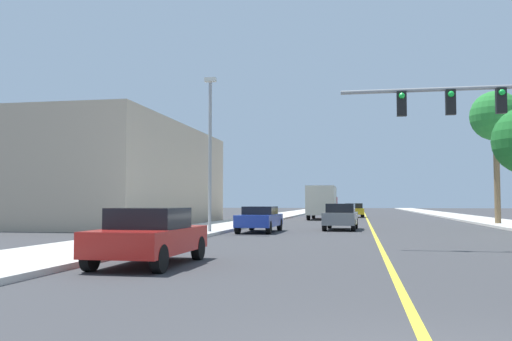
{
  "coord_description": "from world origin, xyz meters",
  "views": [
    {
      "loc": [
        -0.72,
        -5.22,
        1.58
      ],
      "look_at": [
        -5.03,
        17.91,
        2.92
      ],
      "focal_mm": 38.75,
      "sensor_mm": 36.0,
      "label": 1
    }
  ],
  "objects": [
    {
      "name": "ground",
      "position": [
        0.0,
        42.0,
        0.0
      ],
      "size": [
        192.0,
        192.0,
        0.0
      ],
      "primitive_type": "plane",
      "color": "#38383A"
    },
    {
      "name": "sidewalk_left",
      "position": [
        -9.28,
        42.0,
        0.07
      ],
      "size": [
        3.87,
        168.0,
        0.15
      ],
      "primitive_type": "cube",
      "color": "beige",
      "rests_on": "ground"
    },
    {
      "name": "sidewalk_right",
      "position": [
        9.28,
        42.0,
        0.07
      ],
      "size": [
        3.87,
        168.0,
        0.15
      ],
      "primitive_type": "cube",
      "color": "beige",
      "rests_on": "ground"
    },
    {
      "name": "lane_marking_center",
      "position": [
        0.0,
        42.0,
        0.0
      ],
      "size": [
        0.16,
        144.0,
        0.01
      ],
      "primitive_type": "cube",
      "color": "yellow",
      "rests_on": "ground"
    },
    {
      "name": "building_left_near",
      "position": [
        -18.54,
        31.34,
        3.43
      ],
      "size": [
        12.34,
        20.46,
        6.87
      ],
      "primitive_type": "cube",
      "color": "tan",
      "rests_on": "ground"
    },
    {
      "name": "street_lamp",
      "position": [
        -7.85,
        20.75,
        4.34
      ],
      "size": [
        0.56,
        0.28,
        7.53
      ],
      "color": "gray",
      "rests_on": "sidewalk_left"
    },
    {
      "name": "palm_far",
      "position": [
        8.4,
        34.06,
        7.27
      ],
      "size": [
        3.35,
        3.35,
        8.91
      ],
      "color": "brown",
      "rests_on": "sidewalk_right"
    },
    {
      "name": "car_blue",
      "position": [
        -5.82,
        23.23,
        0.71
      ],
      "size": [
        1.82,
        4.58,
        1.34
      ],
      "rotation": [
        0.0,
        0.0,
        3.13
      ],
      "color": "#1E389E",
      "rests_on": "ground"
    },
    {
      "name": "car_gray",
      "position": [
        -1.74,
        26.41,
        0.76
      ],
      "size": [
        1.9,
        4.4,
        1.48
      ],
      "rotation": [
        0.0,
        0.0,
        -0.04
      ],
      "color": "slate",
      "rests_on": "ground"
    },
    {
      "name": "car_yellow",
      "position": [
        -1.26,
        52.18,
        0.75
      ],
      "size": [
        2.09,
        3.91,
        1.43
      ],
      "rotation": [
        0.0,
        0.0,
        0.04
      ],
      "color": "gold",
      "rests_on": "ground"
    },
    {
      "name": "car_red",
      "position": [
        -5.9,
        7.94,
        0.73
      ],
      "size": [
        1.91,
        4.03,
        1.43
      ],
      "rotation": [
        0.0,
        0.0,
        3.13
      ],
      "color": "red",
      "rests_on": "ground"
    },
    {
      "name": "delivery_truck",
      "position": [
        -3.97,
        44.72,
        1.59
      ],
      "size": [
        2.43,
        7.71,
        2.96
      ],
      "rotation": [
        0.0,
        0.0,
        -0.0
      ],
      "color": "red",
      "rests_on": "ground"
    }
  ]
}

